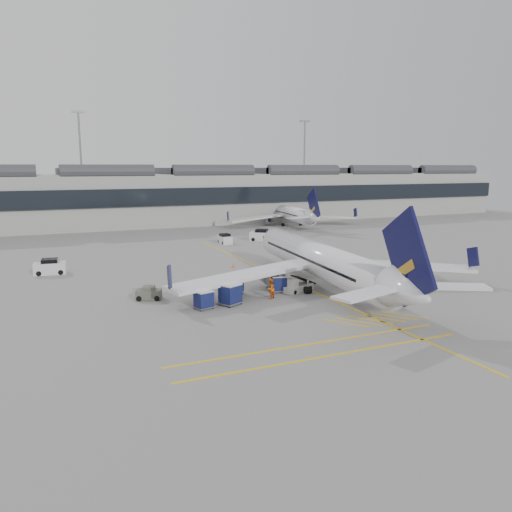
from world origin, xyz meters
name	(u,v)px	position (x,y,z in m)	size (l,w,h in m)	color
ground	(235,311)	(0.00, 0.00, 0.00)	(220.00, 220.00, 0.00)	gray
terminal	(113,197)	(0.00, 71.93, 6.14)	(200.00, 20.45, 12.40)	#9E9E99
light_masts	(96,159)	(-1.67, 86.00, 14.49)	(113.00, 0.60, 25.45)	slate
apron_markings	(284,278)	(10.00, 10.00, 0.01)	(0.25, 60.00, 0.01)	gold
airliner_main	(322,261)	(11.49, 4.22, 2.88)	(33.51, 36.79, 9.79)	silver
airliner_far	(290,214)	(35.24, 56.94, 2.55)	(29.64, 32.57, 8.68)	silver
belt_loader	(297,286)	(8.51, 4.13, 0.51)	(4.36, 2.78, 1.74)	silver
baggage_cart_a	(279,283)	(6.60, 4.62, 0.92)	(1.88, 1.67, 1.71)	gray
baggage_cart_b	(204,299)	(-2.30, 1.82, 0.89)	(1.88, 1.70, 1.66)	gray
baggage_cart_c	(233,284)	(2.14, 5.85, 0.99)	(2.08, 1.86, 1.84)	gray
baggage_cart_d	(230,294)	(0.36, 2.09, 1.06)	(2.39, 2.25, 1.99)	gray
ramp_agent_a	(241,279)	(3.89, 8.25, 0.88)	(0.64, 0.42, 1.77)	#FF540D
ramp_agent_b	(271,289)	(4.70, 2.55, 0.99)	(0.96, 0.75, 1.98)	#DE5A0B
pushback_tug	(149,294)	(-6.16, 7.03, 0.59)	(2.70, 2.16, 1.32)	#525649
safety_cone_nose	(233,265)	(6.91, 18.17, 0.28)	(0.40, 0.40, 0.55)	#F24C0A
safety_cone_engine	(341,274)	(16.75, 8.49, 0.25)	(0.36, 0.36, 0.51)	#F24C0A
service_van_left	(50,267)	(-14.50, 23.38, 0.83)	(3.78, 2.19, 1.85)	silver
service_van_mid	(225,239)	(12.95, 37.57, 0.74)	(1.64, 3.24, 1.66)	silver
service_van_right	(262,236)	(19.86, 37.91, 0.90)	(4.33, 3.90, 2.02)	silver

